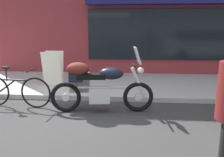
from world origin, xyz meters
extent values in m
plane|color=#353535|center=(0.00, 0.00, 0.00)|extent=(80.00, 80.00, 0.00)
torus|color=black|center=(1.53, 0.44, 0.33)|extent=(0.66, 0.15, 0.66)
cylinder|color=silver|center=(1.53, 0.44, 0.33)|extent=(0.16, 0.07, 0.16)
torus|color=black|center=(-0.03, 0.29, 0.33)|extent=(0.66, 0.15, 0.66)
cylinder|color=silver|center=(-0.03, 0.29, 0.33)|extent=(0.16, 0.07, 0.16)
cube|color=silver|center=(0.70, 0.36, 0.38)|extent=(0.47, 0.34, 0.32)
cylinder|color=silver|center=(0.75, 0.36, 0.55)|extent=(1.02, 0.16, 0.06)
ellipsoid|color=black|center=(0.95, 0.38, 0.85)|extent=(0.54, 0.33, 0.26)
cube|color=black|center=(0.53, 0.34, 0.79)|extent=(0.62, 0.30, 0.11)
cube|color=black|center=(0.20, 0.31, 0.77)|extent=(0.30, 0.25, 0.18)
cylinder|color=silver|center=(1.53, 0.44, 0.65)|extent=(0.35, 0.10, 0.67)
cylinder|color=black|center=(1.41, 0.43, 1.05)|extent=(0.09, 0.62, 0.04)
cube|color=silver|center=(1.49, 0.44, 1.23)|extent=(0.18, 0.33, 0.35)
sphere|color=#EAEACC|center=(1.57, 0.44, 0.91)|extent=(0.14, 0.14, 0.14)
cube|color=#B2B2B2|center=(0.23, 0.56, 0.61)|extent=(0.46, 0.24, 0.44)
cube|color=black|center=(0.23, 0.67, 0.61)|extent=(0.37, 0.05, 0.03)
ellipsoid|color=#591E19|center=(0.25, 0.32, 0.95)|extent=(0.51, 0.36, 0.28)
torus|color=black|center=(-0.77, 0.49, 0.36)|extent=(0.71, 0.10, 0.71)
cylinder|color=black|center=(-1.27, 0.53, 0.64)|extent=(0.55, 0.08, 0.04)
cylinder|color=black|center=(-1.47, 0.55, 0.48)|extent=(0.43, 0.07, 0.32)
cylinder|color=black|center=(-1.45, 0.54, 0.76)|extent=(0.03, 0.03, 0.30)
ellipsoid|color=black|center=(-1.45, 0.54, 0.92)|extent=(0.23, 0.12, 0.06)
cylinder|color=black|center=(-0.82, 0.49, 0.88)|extent=(0.07, 0.48, 0.03)
cube|color=silver|center=(-0.92, 2.07, 0.62)|extent=(0.55, 0.20, 1.00)
cube|color=silver|center=(-0.92, 2.29, 0.62)|extent=(0.55, 0.20, 1.00)
camera|label=1|loc=(1.34, -4.42, 1.79)|focal=37.33mm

